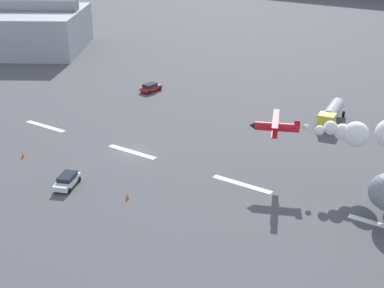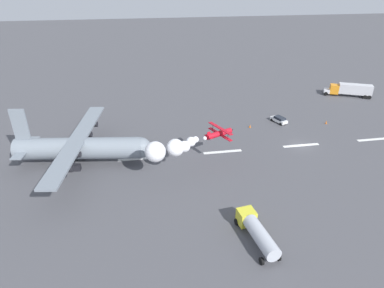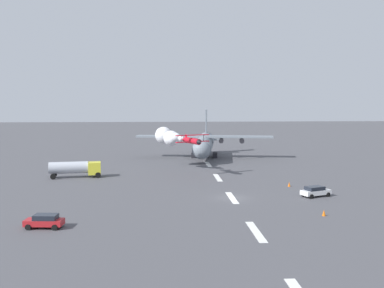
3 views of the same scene
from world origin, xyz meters
name	(u,v)px [view 1 (image 1 of 3)]	position (x,y,z in m)	size (l,w,h in m)	color
ground_plane	(132,152)	(0.00, 0.00, 0.00)	(440.00, 440.00, 0.00)	#4C4C51
runway_stripe_2	(45,126)	(-17.25, 0.00, 0.01)	(8.00, 0.90, 0.01)	white
runway_stripe_3	(132,152)	(0.00, 0.00, 0.01)	(8.00, 0.90, 0.01)	white
runway_stripe_4	(242,184)	(17.25, 0.00, 0.01)	(8.00, 0.90, 0.01)	white
stunt_biplane_red	(361,133)	(28.37, 8.37, 6.44)	(17.09, 10.09, 3.62)	red
fuel_tanker_truck	(331,113)	(18.95, 25.36, 1.74)	(3.89, 9.27, 2.90)	yellow
followme_car_yellow	(67,180)	(-0.01, -12.16, 0.81)	(3.28, 4.69, 1.52)	white
airport_staff_sedan	(151,87)	(-14.39, 22.83, 0.81)	(2.36, 4.29, 1.52)	#B21E23
hangar_building	(40,29)	(-55.52, 33.94, 4.85)	(29.78, 31.62, 11.85)	#9EA3AD
traffic_cone_near	(23,155)	(-11.09, -9.55, 0.38)	(0.44, 0.44, 0.75)	orange
traffic_cone_far	(127,196)	(7.95, -10.48, 0.38)	(0.44, 0.44, 0.75)	orange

